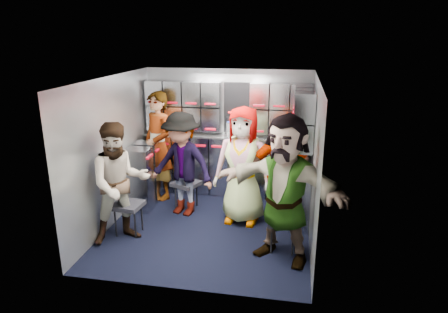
% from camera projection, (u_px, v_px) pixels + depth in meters
% --- Properties ---
extents(floor, '(3.00, 3.00, 0.00)m').
position_uv_depth(floor, '(210.00, 226.00, 5.75)').
color(floor, black).
rests_on(floor, ground).
extents(wall_back, '(2.80, 0.04, 2.10)m').
position_uv_depth(wall_back, '(228.00, 131.00, 6.84)').
color(wall_back, '#979DA5').
rests_on(wall_back, ground).
extents(wall_left, '(0.04, 3.00, 2.10)m').
position_uv_depth(wall_left, '(113.00, 151.00, 5.67)').
color(wall_left, '#979DA5').
rests_on(wall_left, ground).
extents(wall_right, '(0.04, 3.00, 2.10)m').
position_uv_depth(wall_right, '(314.00, 162.00, 5.19)').
color(wall_right, '#979DA5').
rests_on(wall_right, ground).
extents(ceiling, '(2.80, 3.00, 0.02)m').
position_uv_depth(ceiling, '(208.00, 79.00, 5.12)').
color(ceiling, silver).
rests_on(ceiling, wall_back).
extents(cart_bank_back, '(2.68, 0.38, 0.99)m').
position_uv_depth(cart_bank_back, '(226.00, 165.00, 6.81)').
color(cart_bank_back, '#A2A6B2').
rests_on(cart_bank_back, ground).
extents(cart_bank_left, '(0.38, 0.76, 0.99)m').
position_uv_depth(cart_bank_left, '(144.00, 176.00, 6.33)').
color(cart_bank_left, '#A2A6B2').
rests_on(cart_bank_left, ground).
extents(counter, '(2.68, 0.42, 0.03)m').
position_uv_depth(counter, '(226.00, 136.00, 6.66)').
color(counter, '#B1B3B8').
rests_on(counter, cart_bank_back).
extents(locker_bank_back, '(2.68, 0.28, 0.82)m').
position_uv_depth(locker_bank_back, '(226.00, 107.00, 6.57)').
color(locker_bank_back, '#A2A6B2').
rests_on(locker_bank_back, wall_back).
extents(locker_bank_right, '(0.28, 1.00, 0.82)m').
position_uv_depth(locker_bank_right, '(304.00, 118.00, 5.75)').
color(locker_bank_right, '#A2A6B2').
rests_on(locker_bank_right, wall_right).
extents(right_cabinet, '(0.28, 1.20, 1.00)m').
position_uv_depth(right_cabinet, '(300.00, 184.00, 5.95)').
color(right_cabinet, '#A2A6B2').
rests_on(right_cabinet, ground).
extents(coffee_niche, '(0.46, 0.16, 0.84)m').
position_uv_depth(coffee_niche, '(238.00, 108.00, 6.60)').
color(coffee_niche, black).
rests_on(coffee_niche, wall_back).
extents(red_latch_strip, '(2.60, 0.02, 0.03)m').
position_uv_depth(red_latch_strip, '(223.00, 147.00, 6.51)').
color(red_latch_strip, '#B20619').
rests_on(red_latch_strip, cart_bank_back).
extents(jump_seat_near_left, '(0.42, 0.40, 0.45)m').
position_uv_depth(jump_seat_near_left, '(128.00, 207.00, 5.43)').
color(jump_seat_near_left, black).
rests_on(jump_seat_near_left, ground).
extents(jump_seat_mid_left, '(0.48, 0.47, 0.44)m').
position_uv_depth(jump_seat_mid_left, '(186.00, 185.00, 6.22)').
color(jump_seat_mid_left, black).
rests_on(jump_seat_mid_left, ground).
extents(jump_seat_center, '(0.45, 0.44, 0.43)m').
position_uv_depth(jump_seat_center, '(244.00, 192.00, 5.99)').
color(jump_seat_center, black).
rests_on(jump_seat_center, ground).
extents(jump_seat_mid_right, '(0.50, 0.49, 0.49)m').
position_uv_depth(jump_seat_mid_right, '(280.00, 193.00, 5.81)').
color(jump_seat_mid_right, black).
rests_on(jump_seat_mid_right, ground).
extents(jump_seat_near_right, '(0.37, 0.35, 0.42)m').
position_uv_depth(jump_seat_near_right, '(283.00, 223.00, 5.01)').
color(jump_seat_near_right, black).
rests_on(jump_seat_near_right, ground).
extents(attendant_standing, '(0.78, 0.73, 1.78)m').
position_uv_depth(attendant_standing, '(158.00, 146.00, 6.52)').
color(attendant_standing, black).
rests_on(attendant_standing, ground).
extents(attendant_arc_a, '(0.99, 0.95, 1.61)m').
position_uv_depth(attendant_arc_a, '(120.00, 183.00, 5.14)').
color(attendant_arc_a, black).
rests_on(attendant_arc_a, ground).
extents(attendant_arc_b, '(1.15, 0.86, 1.58)m').
position_uv_depth(attendant_arc_b, '(182.00, 164.00, 5.93)').
color(attendant_arc_b, black).
rests_on(attendant_arc_b, ground).
extents(attendant_arc_c, '(0.90, 0.64, 1.71)m').
position_uv_depth(attendant_arc_c, '(243.00, 166.00, 5.68)').
color(attendant_arc_c, black).
rests_on(attendant_arc_c, ground).
extents(attendant_arc_d, '(1.02, 0.61, 1.63)m').
position_uv_depth(attendant_arc_d, '(281.00, 172.00, 5.53)').
color(attendant_arc_d, black).
rests_on(attendant_arc_d, ground).
extents(attendant_arc_e, '(1.75, 1.18, 1.81)m').
position_uv_depth(attendant_arc_e, '(284.00, 189.00, 4.68)').
color(attendant_arc_e, black).
rests_on(attendant_arc_e, ground).
extents(bottle_left, '(0.07, 0.07, 0.25)m').
position_uv_depth(bottle_left, '(183.00, 127.00, 6.69)').
color(bottle_left, white).
rests_on(bottle_left, counter).
extents(bottle_mid, '(0.06, 0.06, 0.22)m').
position_uv_depth(bottle_mid, '(228.00, 129.00, 6.56)').
color(bottle_mid, white).
rests_on(bottle_mid, counter).
extents(bottle_right, '(0.06, 0.06, 0.25)m').
position_uv_depth(bottle_right, '(288.00, 131.00, 6.39)').
color(bottle_right, white).
rests_on(bottle_right, counter).
extents(cup_left, '(0.07, 0.07, 0.10)m').
position_uv_depth(cup_left, '(155.00, 130.00, 6.79)').
color(cup_left, tan).
rests_on(cup_left, counter).
extents(cup_right, '(0.07, 0.07, 0.09)m').
position_uv_depth(cup_right, '(286.00, 136.00, 6.41)').
color(cup_right, tan).
rests_on(cup_right, counter).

